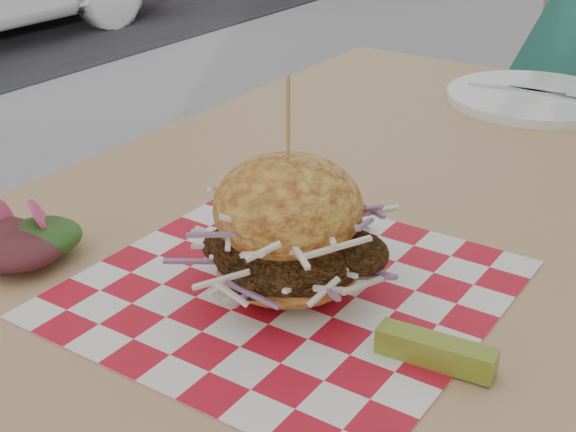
% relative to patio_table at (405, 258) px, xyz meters
% --- Properties ---
extents(patio_table, '(0.80, 1.20, 0.75)m').
position_rel_patio_table_xyz_m(patio_table, '(0.00, 0.00, 0.00)').
color(patio_table, tan).
rests_on(patio_table, ground).
extents(paper_liner, '(0.36, 0.36, 0.00)m').
position_rel_patio_table_xyz_m(paper_liner, '(-0.00, -0.25, 0.08)').
color(paper_liner, red).
rests_on(paper_liner, patio_table).
extents(sandwich, '(0.18, 0.18, 0.20)m').
position_rel_patio_table_xyz_m(sandwich, '(-0.00, -0.25, 0.14)').
color(sandwich, gold).
rests_on(sandwich, paper_liner).
extents(pickle_spear, '(0.10, 0.03, 0.02)m').
position_rel_patio_table_xyz_m(pickle_spear, '(0.16, -0.28, 0.09)').
color(pickle_spear, olive).
rests_on(pickle_spear, paper_liner).
extents(side_salad, '(0.14, 0.14, 0.05)m').
position_rel_patio_table_xyz_m(side_salad, '(-0.26, -0.34, 0.09)').
color(side_salad, '#3F1419').
rests_on(side_salad, patio_table).
extents(place_setting, '(0.27, 0.27, 0.02)m').
position_rel_patio_table_xyz_m(place_setting, '(0.00, 0.44, 0.09)').
color(place_setting, white).
rests_on(place_setting, patio_table).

